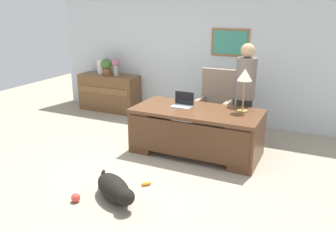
# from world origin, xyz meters

# --- Properties ---
(ground_plane) EXTENTS (12.00, 12.00, 0.00)m
(ground_plane) POSITION_xyz_m (0.00, 0.00, 0.00)
(ground_plane) COLOR #9E937F
(back_wall) EXTENTS (7.00, 0.16, 2.70)m
(back_wall) POSITION_xyz_m (0.00, 2.60, 1.35)
(back_wall) COLOR silver
(back_wall) RESTS_ON ground_plane
(desk) EXTENTS (2.00, 0.94, 0.73)m
(desk) POSITION_xyz_m (0.44, 0.79, 0.40)
(desk) COLOR brown
(desk) RESTS_ON ground_plane
(credenza) EXTENTS (1.37, 0.50, 0.81)m
(credenza) POSITION_xyz_m (-2.20, 2.25, 0.41)
(credenza) COLOR brown
(credenza) RESTS_ON ground_plane
(armchair) EXTENTS (0.60, 0.59, 1.19)m
(armchair) POSITION_xyz_m (0.43, 1.78, 0.52)
(armchair) COLOR gray
(armchair) RESTS_ON ground_plane
(person_standing) EXTENTS (0.32, 0.32, 1.72)m
(person_standing) POSITION_xyz_m (1.02, 1.46, 0.89)
(person_standing) COLOR #262323
(person_standing) RESTS_ON ground_plane
(dog_lying) EXTENTS (0.75, 0.60, 0.30)m
(dog_lying) POSITION_xyz_m (0.06, -0.95, 0.15)
(dog_lying) COLOR black
(dog_lying) RESTS_ON ground_plane
(laptop) EXTENTS (0.32, 0.22, 0.22)m
(laptop) POSITION_xyz_m (0.16, 0.90, 0.79)
(laptop) COLOR #B2B5BA
(laptop) RESTS_ON desk
(desk_lamp) EXTENTS (0.22, 0.22, 0.66)m
(desk_lamp) POSITION_xyz_m (1.10, 1.01, 1.26)
(desk_lamp) COLOR #9E8447
(desk_lamp) RESTS_ON desk
(vase_with_flowers) EXTENTS (0.17, 0.17, 0.38)m
(vase_with_flowers) POSITION_xyz_m (-2.00, 2.25, 1.05)
(vase_with_flowers) COLOR #B5A99B
(vase_with_flowers) RESTS_ON credenza
(vase_empty) EXTENTS (0.15, 0.15, 0.31)m
(vase_empty) POSITION_xyz_m (-2.40, 2.25, 0.97)
(vase_empty) COLOR silver
(vase_empty) RESTS_ON credenza
(potted_plant) EXTENTS (0.24, 0.24, 0.36)m
(potted_plant) POSITION_xyz_m (-2.24, 2.25, 1.01)
(potted_plant) COLOR brown
(potted_plant) RESTS_ON credenza
(dog_toy_ball) EXTENTS (0.11, 0.11, 0.11)m
(dog_toy_ball) POSITION_xyz_m (-0.36, -1.18, 0.05)
(dog_toy_ball) COLOR #E53F33
(dog_toy_ball) RESTS_ON ground_plane
(dog_toy_plush) EXTENTS (0.13, 0.14, 0.05)m
(dog_toy_plush) POSITION_xyz_m (0.22, -0.46, 0.03)
(dog_toy_plush) COLOR orange
(dog_toy_plush) RESTS_ON ground_plane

